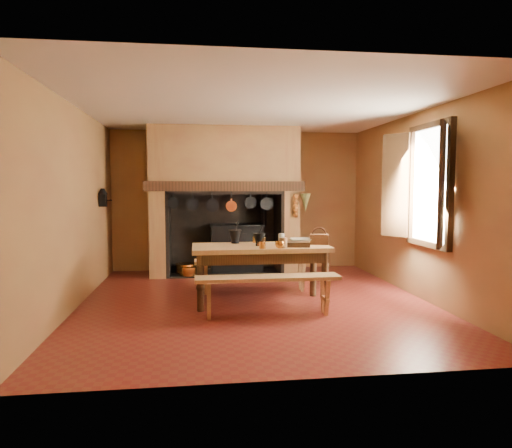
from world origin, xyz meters
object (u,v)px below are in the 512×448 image
(work_table, at_px, (261,255))
(mixing_bowl, at_px, (301,241))
(iron_range, at_px, (237,247))
(wicker_basket, at_px, (319,239))
(coffee_grinder, at_px, (261,241))
(bench_front, at_px, (268,286))

(work_table, relative_size, mixing_bowl, 6.00)
(iron_range, height_order, wicker_basket, iron_range)
(work_table, xyz_separation_m, coffee_grinder, (0.00, -0.05, 0.20))
(iron_range, bearing_deg, bench_front, -88.01)
(iron_range, height_order, mixing_bowl, iron_range)
(bench_front, relative_size, wicker_basket, 6.16)
(iron_range, xyz_separation_m, bench_front, (0.11, -3.22, -0.09))
(bench_front, height_order, mixing_bowl, mixing_bowl)
(iron_range, distance_m, coffee_grinder, 2.63)
(work_table, relative_size, bench_front, 1.03)
(mixing_bowl, bearing_deg, iron_range, 106.35)
(work_table, bearing_deg, mixing_bowl, 8.56)
(work_table, distance_m, bench_front, 0.74)
(iron_range, distance_m, bench_front, 3.23)
(iron_range, xyz_separation_m, mixing_bowl, (0.72, -2.46, 0.40))
(work_table, distance_m, coffee_grinder, 0.21)
(work_table, xyz_separation_m, wicker_basket, (0.87, 0.02, 0.21))
(bench_front, relative_size, mixing_bowl, 5.80)
(iron_range, height_order, coffee_grinder, iron_range)
(iron_range, bearing_deg, wicker_basket, -68.75)
(bench_front, distance_m, coffee_grinder, 0.81)
(iron_range, distance_m, work_table, 2.56)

